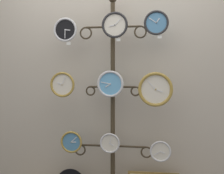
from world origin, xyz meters
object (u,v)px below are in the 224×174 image
Objects in this scene: clock_top_right at (156,23)px; clock_bottom_right at (160,151)px; clock_top_center at (115,25)px; display_stand at (113,129)px; clock_top_left at (65,30)px; clock_middle_center at (110,84)px; clock_middle_right at (155,89)px; clock_middle_left at (63,85)px; clock_bottom_left at (72,142)px; clock_bottom_center at (110,143)px.

clock_top_right reaches higher than clock_bottom_right.
clock_top_center is 1.28m from clock_bottom_right.
display_stand reaches higher than clock_bottom_right.
display_stand is 10.16× the size of clock_bottom_right.
clock_top_center is at bearing -175.80° from clock_bottom_right.
clock_middle_center is at bearing 1.69° from clock_top_left.
clock_top_center reaches higher than clock_middle_right.
clock_middle_left is 1.22× the size of clock_bottom_right.
clock_bottom_left is at bearing 179.82° from clock_top_center.
clock_bottom_left is (-0.82, -0.02, -1.15)m from clock_top_right.
clock_top_right is 1.18× the size of clock_bottom_center.
clock_bottom_center is 0.49m from clock_bottom_right.
clock_middle_center reaches higher than clock_bottom_left.
clock_bottom_left reaches higher than clock_bottom_center.
clock_top_right is at bearing 81.43° from clock_middle_right.
clock_middle_right reaches higher than clock_bottom_right.
clock_middle_left is at bearing -167.83° from display_stand.
clock_top_center reaches higher than clock_top_left.
clock_top_center is at bearing -71.01° from display_stand.
clock_top_left is 0.72× the size of clock_middle_right.
display_stand is at bearing 77.06° from clock_bottom_center.
display_stand reaches higher than clock_middle_left.
clock_top_left is at bearing -176.35° from clock_bottom_center.
display_stand reaches higher than clock_middle_right.
clock_middle_right is at bearing -2.91° from clock_middle_center.
clock_bottom_right is at bearing 11.50° from clock_top_right.
clock_middle_right is (0.43, -0.02, -0.05)m from clock_middle_center.
clock_middle_center is (-0.44, -0.01, -0.58)m from clock_top_right.
clock_top_center is 0.56m from clock_middle_center.
clock_top_right is 1.23m from clock_bottom_center.
clock_middle_center is (-0.01, -0.09, 0.45)m from display_stand.
clock_middle_right is (0.39, -0.01, -0.61)m from clock_top_center.
clock_bottom_left is (-0.43, 0.00, -1.13)m from clock_top_center.
clock_bottom_left is (-0.40, -0.10, -0.13)m from display_stand.
clock_middle_center is at bearing 2.11° from clock_bottom_left.
clock_middle_left is 1.25× the size of clock_bottom_center.
clock_bottom_center is at bearing 179.04° from clock_top_right.
clock_top_left is at bearing -167.46° from display_stand.
clock_top_right is 0.62m from clock_middle_right.
display_stand is at bearing 83.64° from clock_middle_center.
display_stand reaches higher than clock_bottom_center.
clock_bottom_right is at bearing -8.61° from display_stand.
clock_top_center is 1.23× the size of clock_bottom_right.
clock_bottom_right is (0.05, 0.04, -0.59)m from clock_middle_right.
clock_top_center is at bearing -0.18° from clock_bottom_left.
clock_middle_center is at bearing -64.73° from clock_bottom_center.
clock_middle_center is (0.44, 0.01, -0.53)m from clock_top_left.
clock_top_left reaches higher than clock_middle_right.
clock_middle_left is 0.91m from clock_middle_right.
display_stand reaches higher than clock_middle_center.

